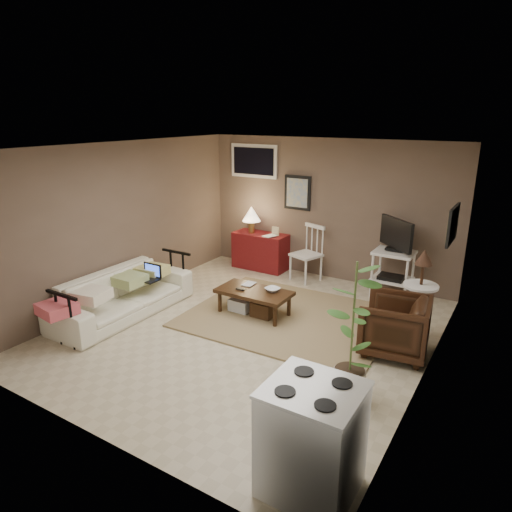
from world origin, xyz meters
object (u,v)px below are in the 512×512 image
Objects in this scene: side_table at (421,283)px; potted_plant at (353,326)px; coffee_table at (254,300)px; armchair at (395,323)px; stove at (312,439)px; red_console at (260,247)px; spindle_chair at (307,255)px; sofa at (122,288)px; tv_stand at (394,257)px.

potted_plant is at bearing -98.66° from side_table.
armchair reaches higher than coffee_table.
side_table reaches higher than stove.
red_console is 1.28× the size of stove.
red_console is 5.27m from stove.
coffee_table is 1.36× the size of armchair.
side_table is at bearing -21.42° from red_console.
potted_plant reaches higher than spindle_chair.
side_table reaches higher than spindle_chair.
potted_plant is at bearing 97.82° from stove.
tv_stand is at bearing -49.40° from sofa.
potted_plant is at bearing -93.23° from sofa.
stove is (3.06, -4.30, 0.05)m from red_console.
tv_stand is 0.86× the size of potted_plant.
side_table is 0.79× the size of potted_plant.
coffee_table is at bearing -61.20° from red_console.
side_table is 1.51× the size of armchair.
red_console is 3.39m from side_table.
red_console is at bearing 118.80° from coffee_table.
sofa reaches higher than armchair.
potted_plant is (1.88, -1.17, 0.57)m from coffee_table.
red_console is at bearing -12.14° from sofa.
spindle_chair is at bearing 179.06° from tv_stand.
spindle_chair is at bearing -31.14° from sofa.
red_console is at bearing 176.85° from tv_stand.
coffee_table is at bearing -58.79° from sofa.
potted_plant reaches higher than armchair.
potted_plant is at bearing -82.43° from tv_stand.
spindle_chair is (1.02, -0.11, 0.05)m from red_console.
red_console reaches higher than stove.
tv_stand reaches higher than stove.
side_table is at bearing 15.37° from coffee_table.
sofa is at bearing -139.40° from tv_stand.
sofa is 3.50m from potted_plant.
red_console is at bearing 133.90° from potted_plant.
stove reaches higher than sofa.
spindle_chair is 0.76× the size of tv_stand.
sofa is at bearing 157.68° from stove.
armchair is at bearing -102.24° from side_table.
spindle_chair is 1.24× the size of armchair.
stove is at bearing -64.02° from spindle_chair.
potted_plant reaches higher than tv_stand.
tv_stand is 1.63× the size of armchair.
potted_plant is at bearing -46.10° from red_console.
red_console is at bearing 158.58° from side_table.
armchair is 0.52× the size of potted_plant.
armchair is at bearing 83.31° from potted_plant.
coffee_table is 1.10× the size of spindle_chair.
stove is at bearing -54.57° from red_console.
stove reaches higher than coffee_table.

